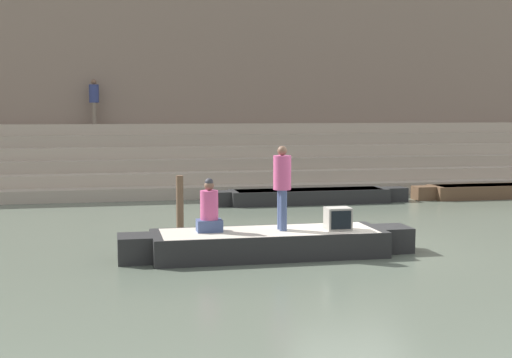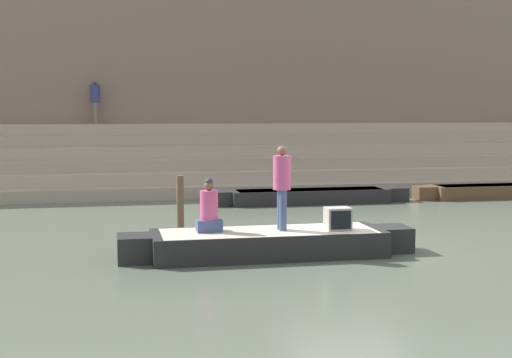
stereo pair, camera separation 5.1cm
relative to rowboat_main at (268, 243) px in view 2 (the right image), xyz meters
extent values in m
plane|color=#566051|center=(1.83, 0.41, -0.27)|extent=(120.00, 120.00, 0.00)
cube|color=tan|center=(1.83, 11.32, -0.07)|extent=(36.00, 4.59, 0.39)
cube|color=#B2A28D|center=(1.83, 11.70, 0.32)|extent=(36.00, 3.82, 0.39)
cube|color=tan|center=(1.83, 12.08, 0.71)|extent=(36.00, 3.06, 0.39)
cube|color=#B2A28D|center=(1.83, 12.46, 1.09)|extent=(36.00, 2.29, 0.39)
cube|color=tan|center=(1.83, 12.85, 1.48)|extent=(36.00, 1.53, 0.39)
cube|color=#B2A28D|center=(1.83, 13.23, 1.87)|extent=(36.00, 0.76, 0.39)
cube|color=#7F6B5B|center=(1.83, 14.21, 3.91)|extent=(34.20, 1.20, 8.36)
cube|color=#4C4037|center=(1.83, 13.59, 0.03)|extent=(34.20, 0.12, 0.60)
cube|color=black|center=(0.00, 0.00, -0.02)|extent=(4.53, 1.44, 0.50)
cube|color=beige|center=(0.00, 0.00, 0.21)|extent=(4.17, 1.34, 0.05)
cube|color=black|center=(2.58, 0.00, -0.02)|extent=(0.63, 0.79, 0.50)
cube|color=black|center=(-2.58, 0.00, -0.02)|extent=(0.63, 0.79, 0.50)
cylinder|color=olive|center=(-0.68, 0.82, 0.14)|extent=(2.46, 0.04, 0.04)
cylinder|color=#3D4C75|center=(0.28, 0.12, 0.63)|extent=(0.15, 0.15, 0.80)
cylinder|color=#3D4C75|center=(0.28, -0.07, 0.63)|extent=(0.15, 0.15, 0.80)
cylinder|color=#C64C7F|center=(0.28, 0.02, 1.37)|extent=(0.35, 0.35, 0.67)
sphere|color=brown|center=(0.28, 0.02, 1.79)|extent=(0.19, 0.19, 0.19)
cube|color=#3D4C75|center=(-1.14, 0.14, 0.35)|extent=(0.49, 0.38, 0.23)
cylinder|color=#C64C7F|center=(-1.14, 0.14, 0.75)|extent=(0.35, 0.35, 0.57)
sphere|color=brown|center=(-1.14, 0.14, 1.13)|extent=(0.19, 0.19, 0.19)
sphere|color=#333338|center=(-1.14, 0.14, 1.19)|extent=(0.16, 0.16, 0.16)
cube|color=#9E998E|center=(1.36, -0.16, 0.46)|extent=(0.48, 0.39, 0.44)
cube|color=black|center=(1.36, -0.36, 0.46)|extent=(0.40, 0.02, 0.36)
cube|color=black|center=(2.96, 7.45, -0.05)|extent=(4.89, 1.07, 0.43)
cube|color=#993328|center=(2.96, 7.45, 0.14)|extent=(4.50, 0.97, 0.05)
cube|color=black|center=(5.75, 7.45, -0.05)|extent=(0.69, 0.59, 0.43)
cube|color=black|center=(0.17, 7.45, -0.05)|extent=(0.69, 0.59, 0.43)
cube|color=brown|center=(9.32, 7.55, -0.05)|extent=(4.44, 1.07, 0.43)
cube|color=#993328|center=(9.32, 7.55, 0.14)|extent=(4.09, 0.97, 0.05)
cube|color=brown|center=(6.78, 7.55, -0.05)|extent=(0.62, 0.59, 0.43)
cylinder|color=brown|center=(-1.40, 3.32, 0.39)|extent=(0.17, 0.17, 1.31)
cylinder|color=#756656|center=(-3.49, 13.33, 2.46)|extent=(0.15, 0.15, 0.78)
cylinder|color=#756656|center=(-3.49, 13.13, 2.46)|extent=(0.15, 0.15, 0.78)
cylinder|color=navy|center=(-3.49, 13.23, 3.17)|extent=(0.35, 0.35, 0.65)
sphere|color=brown|center=(-3.49, 13.23, 3.59)|extent=(0.19, 0.19, 0.19)
camera|label=1|loc=(-3.05, -13.39, 2.58)|focal=50.00mm
camera|label=2|loc=(-3.00, -13.40, 2.58)|focal=50.00mm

